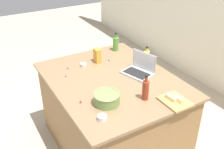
% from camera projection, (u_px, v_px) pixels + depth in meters
% --- Properties ---
extents(ground_plane, '(12.00, 12.00, 0.00)m').
position_uv_depth(ground_plane, '(112.00, 143.00, 3.21)').
color(ground_plane, '#B7A88E').
extents(island_counter, '(1.53, 1.23, 0.90)m').
position_uv_depth(island_counter, '(112.00, 113.00, 2.99)').
color(island_counter, olive).
rests_on(island_counter, ground).
extents(laptop, '(0.36, 0.31, 0.22)m').
position_uv_depth(laptop, '(139.00, 69.00, 2.85)').
color(laptop, '#B7B7BC').
rests_on(laptop, island_counter).
extents(mixing_bowl_large, '(0.24, 0.24, 0.10)m').
position_uv_depth(mixing_bowl_large, '(107.00, 98.00, 2.36)').
color(mixing_bowl_large, '#72934C').
rests_on(mixing_bowl_large, island_counter).
extents(bottle_olive, '(0.07, 0.07, 0.23)m').
position_uv_depth(bottle_olive, '(116.00, 44.00, 3.35)').
color(bottle_olive, '#4C8C38').
rests_on(bottle_olive, island_counter).
extents(bottle_soy, '(0.06, 0.06, 0.25)m').
position_uv_depth(bottle_soy, '(146.00, 90.00, 2.40)').
color(bottle_soy, maroon).
rests_on(bottle_soy, island_counter).
extents(bottle_oil, '(0.06, 0.06, 0.21)m').
position_uv_depth(bottle_oil, '(146.00, 57.00, 3.04)').
color(bottle_oil, '#DBC64C').
rests_on(bottle_oil, island_counter).
extents(cutting_board, '(0.27, 0.22, 0.02)m').
position_uv_depth(cutting_board, '(175.00, 101.00, 2.39)').
color(cutting_board, '#AD7F4C').
rests_on(cutting_board, island_counter).
extents(butter_stick_left, '(0.11, 0.05, 0.04)m').
position_uv_depth(butter_stick_left, '(171.00, 98.00, 2.40)').
color(butter_stick_left, '#F4E58C').
rests_on(butter_stick_left, cutting_board).
extents(butter_stick_right, '(0.11, 0.04, 0.04)m').
position_uv_depth(butter_stick_right, '(178.00, 99.00, 2.38)').
color(butter_stick_right, '#F4E58C').
rests_on(butter_stick_right, cutting_board).
extents(ramekin_small, '(0.07, 0.07, 0.04)m').
position_uv_depth(ramekin_small, '(83.00, 65.00, 3.00)').
color(ramekin_small, beige).
rests_on(ramekin_small, island_counter).
extents(ramekin_medium, '(0.08, 0.08, 0.04)m').
position_uv_depth(ramekin_medium, '(102.00, 118.00, 2.18)').
color(ramekin_medium, white).
rests_on(ramekin_medium, island_counter).
extents(candy_bag, '(0.09, 0.06, 0.17)m').
position_uv_depth(candy_bag, '(97.00, 56.00, 3.06)').
color(candy_bag, gold).
rests_on(candy_bag, island_counter).
extents(candy_0, '(0.02, 0.02, 0.02)m').
position_uv_depth(candy_0, '(81.00, 102.00, 2.39)').
color(candy_0, red).
rests_on(candy_0, island_counter).
extents(candy_1, '(0.02, 0.02, 0.02)m').
position_uv_depth(candy_1, '(153.00, 66.00, 2.98)').
color(candy_1, green).
rests_on(candy_1, island_counter).
extents(candy_2, '(0.02, 0.02, 0.02)m').
position_uv_depth(candy_2, '(66.00, 76.00, 2.80)').
color(candy_2, '#CC3399').
rests_on(candy_2, island_counter).
extents(candy_3, '(0.02, 0.02, 0.02)m').
position_uv_depth(candy_3, '(68.00, 68.00, 2.95)').
color(candy_3, '#CC3399').
rests_on(candy_3, island_counter).
extents(candy_4, '(0.01, 0.01, 0.01)m').
position_uv_depth(candy_4, '(149.00, 68.00, 2.96)').
color(candy_4, yellow).
rests_on(candy_4, island_counter).
extents(candy_5, '(0.02, 0.02, 0.02)m').
position_uv_depth(candy_5, '(109.00, 60.00, 3.12)').
color(candy_5, blue).
rests_on(candy_5, island_counter).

